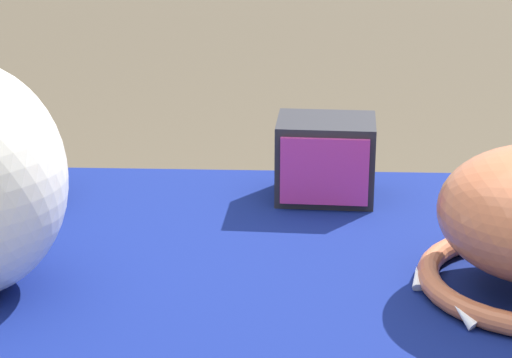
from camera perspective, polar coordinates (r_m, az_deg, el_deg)
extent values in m
cube|color=#38383D|center=(1.07, 0.20, -5.65)|extent=(1.31, 0.56, 0.03)
cube|color=navy|center=(1.06, 0.20, -4.77)|extent=(1.33, 0.58, 0.01)
cone|color=white|center=(1.13, 14.38, -3.06)|extent=(0.03, 0.01, 0.02)
cone|color=white|center=(1.09, 10.50, -3.73)|extent=(0.03, 0.03, 0.02)
cone|color=white|center=(1.01, 9.19, -5.55)|extent=(0.01, 0.03, 0.02)
cone|color=white|center=(0.94, 11.80, -7.67)|extent=(0.03, 0.03, 0.02)
cube|color=#232328|center=(1.22, 3.99, 1.17)|extent=(0.12, 0.10, 0.10)
cube|color=#B23384|center=(1.17, 3.93, 0.42)|extent=(0.10, 0.01, 0.08)
ellipsoid|color=#2D2D33|center=(1.24, -14.37, 1.63)|extent=(0.14, 0.14, 0.13)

